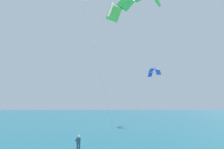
{
  "coord_description": "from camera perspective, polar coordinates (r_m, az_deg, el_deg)",
  "views": [
    {
      "loc": [
        0.92,
        -10.76,
        4.9
      ],
      "look_at": [
        1.65,
        15.86,
        7.62
      ],
      "focal_mm": 41.88,
      "sensor_mm": 36.0,
      "label": 1
    }
  ],
  "objects": [
    {
      "name": "sea",
      "position": [
        82.77,
        -2.22,
        -9.15
      ],
      "size": [
        200.0,
        120.0,
        0.2
      ],
      "primitive_type": "cube",
      "color": "#146075",
      "rests_on": "ground"
    },
    {
      "name": "kitesurfer",
      "position": [
        25.84,
        -7.35,
        -14.59
      ],
      "size": [
        0.63,
        0.63,
        1.69
      ],
      "color": "#143347",
      "rests_on": "ground"
    },
    {
      "name": "kite_primary",
      "position": [
        32.33,
        4.99,
        15.85
      ],
      "size": [
        8.42,
        7.39,
        16.96
      ],
      "color": "green"
    },
    {
      "name": "kite_distant",
      "position": [
        56.37,
        9.13,
        0.77
      ],
      "size": [
        2.04,
        5.01,
        1.78
      ],
      "color": "blue"
    }
  ]
}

